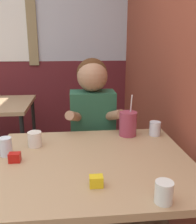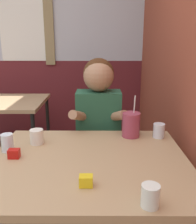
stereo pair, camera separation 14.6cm
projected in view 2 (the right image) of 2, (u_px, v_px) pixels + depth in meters
brick_wall_right at (173, 42)px, 2.02m from camera, size 0.08×4.52×2.70m
back_wall at (52, 41)px, 3.26m from camera, size 5.34×0.09×2.70m
main_table at (89, 170)px, 1.36m from camera, size 1.08×0.90×0.74m
background_table at (5, 108)px, 2.68m from camera, size 0.83×0.74×0.74m
person_seated at (99, 130)px, 1.97m from camera, size 0.42×0.42×1.24m
cocktail_pitcher at (131, 125)px, 1.65m from camera, size 0.12×0.12×0.28m
glass_near_pitcher at (159, 131)px, 1.64m from camera, size 0.08×0.08×0.09m
glass_center at (150, 196)px, 0.96m from camera, size 0.07×0.07×0.09m
glass_far_side at (37, 137)px, 1.55m from camera, size 0.08×0.08×0.09m
glass_by_brick at (7, 143)px, 1.44m from camera, size 0.07×0.07×0.10m
condiment_ketchup at (14, 154)px, 1.36m from camera, size 0.06×0.04×0.05m
condiment_mustard at (86, 181)px, 1.10m from camera, size 0.06×0.04×0.05m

